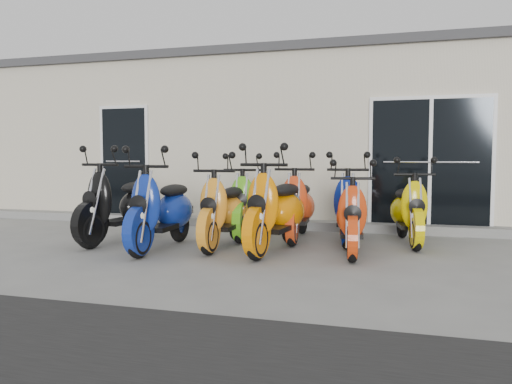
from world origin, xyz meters
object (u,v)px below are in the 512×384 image
at_px(scooter_front_orange_b, 276,198).
at_px(scooter_front_red, 352,206).
at_px(scooter_front_orange_a, 225,200).
at_px(scooter_front_blue, 162,198).
at_px(scooter_back_red, 298,196).
at_px(scooter_back_green, 248,195).
at_px(scooter_front_black, 121,194).
at_px(scooter_back_blue, 348,197).
at_px(scooter_back_yellow, 409,200).

relative_size(scooter_front_orange_b, scooter_front_red, 1.16).
distance_m(scooter_front_orange_a, scooter_front_orange_b, 0.80).
distance_m(scooter_front_blue, scooter_front_orange_a, 0.88).
bearing_deg(scooter_back_red, scooter_back_green, 175.13).
bearing_deg(scooter_front_blue, scooter_front_black, 154.69).
height_order(scooter_front_orange_a, scooter_back_blue, scooter_back_blue).
bearing_deg(scooter_front_black, scooter_front_orange_b, 4.46).
distance_m(scooter_front_black, scooter_back_red, 2.71).
bearing_deg(scooter_front_red, scooter_front_orange_a, 173.48).
relative_size(scooter_front_blue, scooter_front_orange_b, 0.98).
bearing_deg(scooter_front_red, scooter_front_blue, -177.50).
distance_m(scooter_front_orange_a, scooter_back_red, 1.28).
bearing_deg(scooter_back_red, scooter_back_blue, -4.11).
height_order(scooter_front_black, scooter_back_red, scooter_front_black).
bearing_deg(scooter_front_orange_a, scooter_back_red, 46.39).
xyz_separation_m(scooter_back_red, scooter_back_yellow, (1.65, 0.05, -0.04)).
height_order(scooter_back_red, scooter_back_blue, scooter_back_blue).
bearing_deg(scooter_front_orange_a, scooter_back_green, 86.28).
height_order(scooter_back_red, scooter_back_yellow, scooter_back_red).
distance_m(scooter_front_orange_a, scooter_back_green, 0.95).
bearing_deg(scooter_back_green, scooter_front_orange_a, -99.44).
bearing_deg(scooter_front_orange_a, scooter_front_orange_b, -9.56).
relative_size(scooter_front_blue, scooter_front_red, 1.14).
distance_m(scooter_front_orange_b, scooter_back_yellow, 2.07).
xyz_separation_m(scooter_front_black, scooter_back_red, (2.53, 0.95, -0.04)).
distance_m(scooter_front_blue, scooter_back_red, 2.13).
xyz_separation_m(scooter_front_blue, scooter_back_yellow, (3.31, 1.39, -0.07)).
height_order(scooter_back_blue, scooter_back_yellow, scooter_back_blue).
distance_m(scooter_front_orange_b, scooter_back_green, 1.30).
bearing_deg(scooter_back_blue, scooter_front_black, -168.11).
bearing_deg(scooter_front_blue, scooter_back_red, 37.75).
bearing_deg(scooter_front_orange_a, scooter_back_blue, 29.02).
bearing_deg(scooter_back_blue, scooter_front_blue, -155.23).
bearing_deg(scooter_front_red, scooter_front_black, 173.75).
bearing_deg(scooter_back_yellow, scooter_back_green, 171.92).
distance_m(scooter_front_blue, scooter_back_green, 1.59).
bearing_deg(scooter_back_blue, scooter_back_green, 175.39).
relative_size(scooter_front_orange_b, scooter_back_blue, 1.07).
height_order(scooter_front_orange_a, scooter_back_red, scooter_back_red).
xyz_separation_m(scooter_front_blue, scooter_back_green, (0.83, 1.36, -0.05)).
relative_size(scooter_front_orange_a, scooter_back_blue, 1.00).
height_order(scooter_front_orange_a, scooter_front_red, scooter_front_orange_a).
relative_size(scooter_back_green, scooter_back_red, 0.99).
xyz_separation_m(scooter_front_black, scooter_front_red, (3.44, 0.02, -0.10)).
distance_m(scooter_front_orange_b, scooter_back_blue, 1.37).
relative_size(scooter_front_orange_a, scooter_back_red, 1.00).
bearing_deg(scooter_back_green, scooter_front_black, -156.87).
distance_m(scooter_front_red, scooter_back_yellow, 1.23).
relative_size(scooter_back_blue, scooter_back_yellow, 1.06).
bearing_deg(scooter_front_orange_b, scooter_front_orange_a, 177.52).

